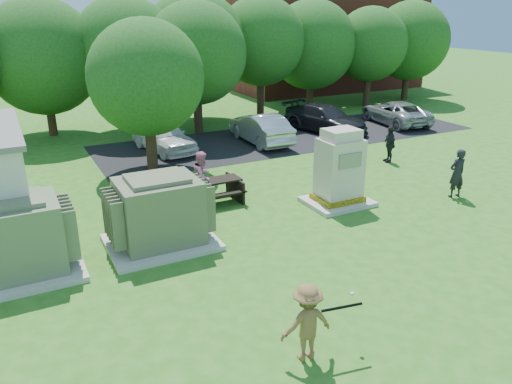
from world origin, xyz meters
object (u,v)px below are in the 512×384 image
transformer_left (15,240)px  car_white (164,136)px  car_dark (325,119)px  batter (307,323)px  person_by_generator (457,173)px  person_walking_right (389,144)px  picnic_table (213,189)px  person_at_picnic (203,176)px  car_silver_b (395,113)px  generator_cabinet (339,172)px  transformer_right (159,213)px  car_silver_a (261,128)px

transformer_left → car_white: 11.68m
car_dark → car_white: bearing=161.4°
batter → person_by_generator: 10.67m
person_walking_right → person_by_generator: bearing=7.2°
picnic_table → person_by_generator: size_ratio=1.09×
transformer_left → person_by_generator: (14.18, -1.12, -0.09)m
transformer_left → person_at_picnic: 6.67m
car_dark → car_silver_b: (4.69, -0.27, -0.06)m
generator_cabinet → picnic_table: 4.35m
generator_cabinet → person_at_picnic: 4.70m
person_by_generator → transformer_right: bearing=-1.6°
car_silver_a → generator_cabinet: bearing=81.6°
person_at_picnic → car_silver_b: size_ratio=0.37×
generator_cabinet → person_walking_right: generator_cabinet is taller
person_at_picnic → car_silver_a: 8.08m
transformer_left → batter: bearing=-52.0°
car_white → car_silver_a: (4.72, -0.78, 0.02)m
generator_cabinet → car_dark: bearing=57.7°
transformer_right → car_dark: transformer_right is taller
person_walking_right → car_dark: bearing=-169.2°
person_by_generator → car_silver_a: bearing=-70.4°
transformer_left → car_white: transformer_left is taller
car_silver_b → car_white: bearing=5.3°
transformer_right → batter: (1.02, -6.05, -0.16)m
generator_cabinet → person_walking_right: bearing=31.6°
generator_cabinet → car_dark: size_ratio=0.54×
car_silver_b → person_by_generator: bearing=66.0°
transformer_left → person_at_picnic: size_ratio=1.70×
car_dark → car_silver_b: 4.70m
car_white → transformer_left: bearing=-135.6°
picnic_table → car_white: (0.50, 7.15, 0.20)m
car_white → person_at_picnic: bearing=-106.0°
person_walking_right → picnic_table: bearing=-66.1°
person_by_generator → car_white: person_by_generator is taller
batter → car_white: batter is taller
person_by_generator → person_at_picnic: (-8.10, 3.86, -0.00)m
transformer_left → person_at_picnic: transformer_left is taller
transformer_right → generator_cabinet: size_ratio=1.14×
picnic_table → car_dark: car_dark is taller
batter → transformer_left: bearing=-47.1°
batter → car_white: size_ratio=0.39×
person_at_picnic → car_silver_a: bearing=4.8°
picnic_table → person_at_picnic: (-0.22, 0.40, 0.37)m
car_white → person_walking_right: bearing=-47.1°
person_at_picnic → transformer_right: bearing=-173.8°
person_by_generator → person_at_picnic: 8.97m
picnic_table → car_white: bearing=86.0°
car_silver_a → car_dark: (4.17, 0.45, -0.02)m
picnic_table → car_dark: 11.61m
person_walking_right → person_at_picnic: bearing=-68.9°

